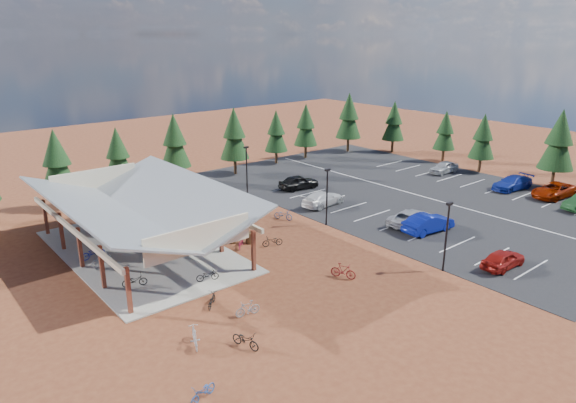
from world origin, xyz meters
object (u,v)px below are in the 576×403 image
Objects in this scene: bike_7 at (119,215)px; bike_14 at (283,215)px; car_4 at (299,182)px; car_6 at (554,190)px; trash_bin_0 at (249,238)px; bike_4 at (207,275)px; car_0 at (503,259)px; bike_16 at (273,241)px; bike_10 at (203,392)px; bike_13 at (248,308)px; lamp_post_1 at (327,193)px; lamp_post_0 at (447,232)px; bike_1 at (101,259)px; bike_3 at (95,226)px; car_7 at (512,183)px; bike_11 at (343,271)px; bike_0 at (135,280)px; car_1 at (428,223)px; bike_9 at (195,337)px; trash_bin_1 at (233,238)px; bike_2 at (93,253)px; car_2 at (411,218)px; bike_8 at (246,340)px; bike_12 at (212,300)px; bike_15 at (241,242)px; car_3 at (323,199)px; bike_6 at (152,235)px; bike_pavilion at (138,205)px; car_8 at (444,167)px; lamp_post_2 at (247,167)px; bike_5 at (191,250)px.

bike_7 is 14.77m from bike_14.
car_4 reaches higher than car_6.
trash_bin_0 is 0.58× the size of bike_4.
bike_14 is 0.46× the size of car_0.
bike_10 is at bearing -28.01° from bike_16.
lamp_post_1 is at bearing 130.00° from bike_13.
lamp_post_0 is 2.85× the size of bike_14.
bike_1 is (-10.82, 3.20, 0.17)m from trash_bin_0.
car_7 reaches higher than bike_3.
bike_1 is at bearing 110.38° from bike_11.
bike_0 is 0.34× the size of car_1.
bike_14 is (18.22, 16.42, 0.04)m from bike_10.
bike_4 is 7.52m from bike_9.
bike_2 is (-9.86, 3.99, 0.11)m from trash_bin_1.
trash_bin_0 is at bearing 62.40° from car_2.
trash_bin_1 is 10.63m from bike_2.
bike_9 reaches higher than trash_bin_0.
car_1 reaches higher than bike_8.
bike_7 is at bearing -50.16° from bike_12.
bike_2 is 0.39× the size of car_4.
car_4 reaches higher than bike_15.
car_3 is at bearing 15.62° from trash_bin_0.
bike_11 is at bearing 135.83° from car_3.
bike_2 is 26.40m from car_2.
car_1 reaches higher than bike_15.
bike_11 is at bearing 149.14° from lamp_post_0.
car_1 is (18.97, -13.21, 0.29)m from bike_6.
bike_pavilion is 14.56m from bike_9.
car_8 is (31.94, 1.82, 0.30)m from trash_bin_1.
bike_10 is at bearing -170.92° from bike_0.
bike_3 is at bearing -177.96° from lamp_post_2.
car_3 is at bearing -107.07° from car_7.
car_4 is at bearing -90.09° from bike_6.
bike_12 is 0.31× the size of car_7.
bike_5 reaches higher than trash_bin_0.
bike_12 is 16.26m from bike_14.
car_1 is at bearing 43.70° from lamp_post_0.
car_4 is at bearing -2.84° from car_2.
lamp_post_0 is 3.12× the size of bike_5.
bike_0 reaches higher than bike_15.
bike_12 is 0.29× the size of car_6.
trash_bin_0 is at bearing -172.20° from bike_7.
lamp_post_1 is 18.74m from bike_7.
lamp_post_1 is at bearing 90.00° from lamp_post_0.
car_0 is 26.78m from car_8.
car_8 is at bearing -61.07° from bike_4.
bike_16 is at bearing -90.41° from car_7.
bike_7 is 1.10× the size of bike_10.
lamp_post_2 is 21.95m from bike_0.
bike_11 is 0.36× the size of car_7.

